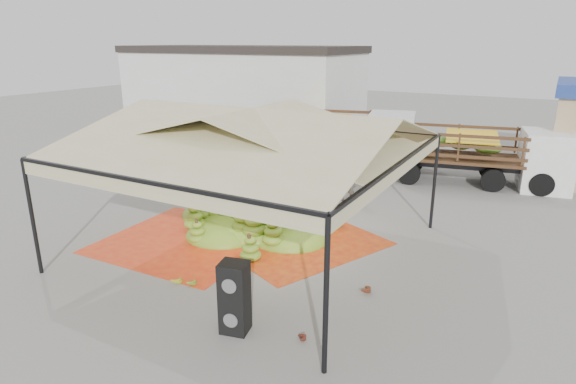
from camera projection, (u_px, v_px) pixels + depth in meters
The scene contains 17 objects.
ground at pixel (257, 248), 13.84m from camera, with size 90.00×90.00×0.00m, color slate.
canopy_tent at pixel (254, 134), 12.85m from camera, with size 8.10×8.10×4.00m.
building_white at pixel (241, 92), 29.32m from camera, with size 14.30×6.30×5.40m.
tarp_left at pixel (187, 240), 14.32m from camera, with size 4.58×4.36×0.01m, color #D94D14.
tarp_right at pixel (295, 239), 14.40m from camera, with size 4.15×4.36×0.01m, color #C55D12.
banana_heap at pixel (252, 209), 15.14m from camera, with size 5.76×4.74×1.24m, color #5A861B.
hand_yellow_a at pixel (176, 278), 11.85m from camera, with size 0.43×0.35×0.20m, color #AEAE22.
hand_yellow_b at pixel (232, 309), 10.49m from camera, with size 0.41×0.34×0.19m, color gold.
hand_red_a at pixel (363, 287), 11.39m from camera, with size 0.50×0.41×0.23m, color #5E2515.
hand_red_b at pixel (299, 337), 9.54m from camera, with size 0.38×0.31×0.17m, color #581814.
hand_green at pixel (190, 280), 11.76m from camera, with size 0.41×0.33×0.18m, color #3C7718.
hanging_bunches at pixel (261, 156), 13.42m from camera, with size 3.24×0.24×0.20m.
speaker_stack at pixel (235, 297), 9.67m from camera, with size 0.65×0.59×1.53m.
banana_leaves at pixel (208, 203), 17.62m from camera, with size 0.96×1.36×3.70m, color #25691C, non-canonical shape.
vendor at pixel (347, 178), 17.61m from camera, with size 0.65×0.43×1.78m, color gray.
truck_left at pixel (339, 133), 22.54m from camera, with size 7.81×4.18×2.55m.
truck_right at pixel (487, 150), 19.58m from camera, with size 7.05×3.53×2.31m.
Camera 1 is at (6.97, -10.67, 5.70)m, focal length 30.00 mm.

